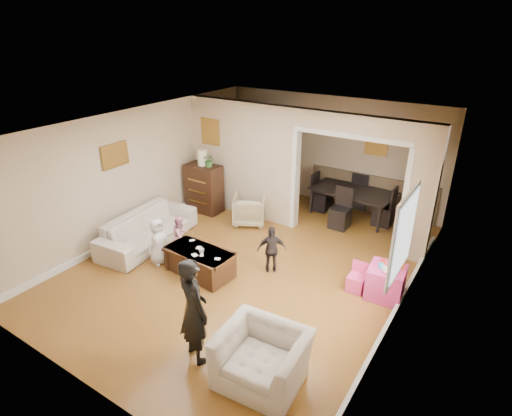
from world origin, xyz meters
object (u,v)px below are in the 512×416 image
Objects in this scene: cyan_cup at (381,265)px; table_lamp at (202,158)px; armchair_back at (250,210)px; dresser at (204,188)px; adult_person at (193,310)px; sofa at (148,229)px; child_kneel_b at (181,236)px; armchair_front at (262,358)px; coffee_cup at (201,251)px; coffee_table at (200,262)px; child_toddler at (272,250)px; dining_table at (351,204)px; child_kneel_a at (158,242)px; play_table at (386,282)px.

table_lamp is at bearing 166.45° from cyan_cup.
dresser is (-1.26, -0.03, 0.25)m from armchair_back.
table_lamp reaches higher than dresser.
cyan_cup is 3.12m from adult_person.
child_kneel_b reaches higher than sofa.
coffee_cup is (-2.12, 1.41, 0.16)m from armchair_front.
armchair_front is 0.69× the size of adult_person.
table_lamp is 0.24× the size of adult_person.
child_toddler reaches higher than coffee_table.
armchair_back is 2.35m from dining_table.
dining_table is at bearing -45.65° from child_kneel_b.
table_lamp reaches higher than cyan_cup.
table_lamp is at bearing 35.04° from child_kneel_a.
sofa is at bearing -88.31° from dresser.
child_toddler reaches higher than armchair_back.
dresser is at bearing 167.32° from play_table.
cyan_cup is at bearing 155.50° from child_toddler.
sofa is at bearing 150.77° from armchair_front.
dresser reaches higher than dining_table.
sofa is 3.46m from adult_person.
play_table is at bearing -54.17° from dining_table.
play_table is 0.62× the size of child_kneel_a.
dining_table is at bearing 70.89° from coffee_cup.
adult_person is 2.59m from child_kneel_a.
child_kneel_a reaches higher than sofa.
table_lamp reaches higher than armchair_back.
sofa is 1.73m from coffee_cup.
adult_person is at bearing -147.87° from child_kneel_b.
armchair_front reaches higher than play_table.
child_toddler is (2.69, -1.40, -0.12)m from dresser.
armchair_back reaches higher than coffee_table.
child_kneel_a reaches higher than child_toddler.
sofa is at bearing 168.61° from coffee_cup.
dining_table is at bearing 69.29° from coffee_table.
armchair_front is 0.87× the size of coffee_table.
child_kneel_b is at bearing -95.03° from sofa.
child_toddler is at bearing -85.77° from sofa.
adult_person reaches higher than coffee_cup.
sofa is 0.87m from child_kneel_a.
cyan_cup is at bearing 70.38° from armchair_front.
dining_table is 2.21× the size of child_kneel_b.
adult_person reaches higher than cyan_cup.
armchair_back is 0.62× the size of dresser.
cyan_cup is at bearing -13.55° from dresser.
child_toddler reaches higher than cyan_cup.
sofa is 1.95× the size of dresser.
dresser is at bearing 35.04° from child_kneel_a.
armchair_front is (3.81, -1.75, 0.02)m from sofa.
adult_person is at bearing -176.07° from armchair_front.
child_toddler is at bearing -89.57° from child_kneel_b.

